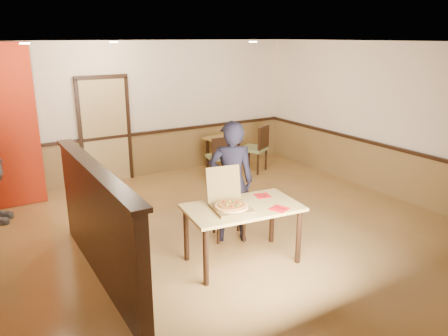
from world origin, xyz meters
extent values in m
plane|color=#AD7E43|center=(0.00, 0.00, 0.00)|extent=(7.00, 7.00, 0.00)
plane|color=black|center=(0.00, 0.00, 2.80)|extent=(7.00, 7.00, 0.00)
plane|color=beige|center=(0.00, 3.50, 1.40)|extent=(7.00, 0.00, 7.00)
plane|color=beige|center=(3.50, 0.00, 1.40)|extent=(0.00, 7.00, 7.00)
cube|color=olive|center=(0.00, 3.47, 0.45)|extent=(7.00, 0.04, 0.90)
cube|color=black|center=(0.00, 3.45, 0.92)|extent=(7.00, 0.06, 0.06)
cube|color=olive|center=(3.47, 0.00, 0.45)|extent=(0.04, 7.00, 0.90)
cube|color=black|center=(3.45, 0.00, 0.92)|extent=(0.06, 7.00, 0.06)
cube|color=tan|center=(-0.80, 3.46, 1.05)|extent=(0.90, 0.06, 2.10)
cube|color=black|center=(-2.00, -0.20, 0.70)|extent=(0.14, 3.00, 1.40)
cube|color=black|center=(-2.00, -0.20, 1.42)|extent=(0.20, 3.10, 0.05)
cylinder|color=#FFD4B2|center=(-2.30, 1.80, 2.78)|extent=(0.14, 0.14, 0.02)
cylinder|color=#FFD4B2|center=(-0.80, 2.50, 2.78)|extent=(0.14, 0.14, 0.02)
cylinder|color=#FFD4B2|center=(1.40, 1.50, 2.78)|extent=(0.14, 0.14, 0.02)
cube|color=tan|center=(-0.30, -0.77, 0.77)|extent=(1.56, 1.00, 0.04)
cylinder|color=black|center=(-0.99, -1.03, 0.37)|extent=(0.07, 0.07, 0.75)
cylinder|color=black|center=(-0.91, -0.35, 0.37)|extent=(0.07, 0.07, 0.75)
cylinder|color=black|center=(0.31, -1.18, 0.37)|extent=(0.07, 0.07, 0.75)
cylinder|color=black|center=(0.39, -0.50, 0.37)|extent=(0.07, 0.07, 0.75)
cube|color=olive|center=(-0.07, -0.06, 0.46)|extent=(0.59, 0.59, 0.06)
cube|color=black|center=(0.01, 0.14, 0.71)|extent=(0.42, 0.19, 0.44)
cylinder|color=black|center=(-0.31, -0.17, 0.20)|extent=(0.04, 0.04, 0.40)
cylinder|color=black|center=(-0.18, 0.19, 0.20)|extent=(0.04, 0.04, 0.40)
cylinder|color=black|center=(0.04, -0.30, 0.20)|extent=(0.04, 0.04, 0.40)
cylinder|color=black|center=(0.18, 0.05, 0.20)|extent=(0.04, 0.04, 0.40)
cube|color=olive|center=(1.27, 2.50, 0.45)|extent=(0.52, 0.52, 0.06)
cube|color=black|center=(1.23, 2.30, 0.69)|extent=(0.43, 0.11, 0.43)
cylinder|color=black|center=(1.48, 2.65, 0.20)|extent=(0.04, 0.04, 0.39)
cylinder|color=black|center=(1.42, 2.28, 0.20)|extent=(0.04, 0.04, 0.39)
cylinder|color=black|center=(1.12, 2.72, 0.20)|extent=(0.04, 0.04, 0.39)
cylinder|color=black|center=(1.05, 2.35, 0.20)|extent=(0.04, 0.04, 0.39)
cube|color=olive|center=(2.17, 2.50, 0.51)|extent=(0.69, 0.69, 0.07)
cube|color=black|center=(2.28, 2.30, 0.79)|extent=(0.45, 0.28, 0.49)
cylinder|color=black|center=(2.25, 2.79, 0.22)|extent=(0.05, 0.05, 0.44)
cylinder|color=black|center=(2.45, 2.42, 0.22)|extent=(0.05, 0.05, 0.44)
cylinder|color=black|center=(1.88, 2.58, 0.22)|extent=(0.05, 0.05, 0.44)
cylinder|color=black|center=(2.09, 2.21, 0.22)|extent=(0.05, 0.05, 0.44)
cube|color=tan|center=(1.72, 3.05, 0.69)|extent=(0.80, 0.80, 0.04)
cylinder|color=black|center=(1.54, 2.75, 0.33)|extent=(0.07, 0.07, 0.67)
cylinder|color=black|center=(1.41, 3.23, 0.33)|extent=(0.07, 0.07, 0.67)
cylinder|color=black|center=(2.02, 2.87, 0.33)|extent=(0.07, 0.07, 0.67)
cylinder|color=black|center=(1.90, 3.35, 0.33)|extent=(0.07, 0.07, 0.67)
imported|color=black|center=(-0.08, -0.14, 0.89)|extent=(0.77, 0.67, 1.78)
cube|color=brown|center=(-0.49, -0.80, 0.80)|extent=(0.53, 0.53, 0.03)
cube|color=brown|center=(-0.44, -0.53, 1.05)|extent=(0.47, 0.16, 0.45)
cylinder|color=#EAA855|center=(-0.49, -0.80, 0.83)|extent=(0.50, 0.50, 0.03)
cube|color=red|center=(0.04, -1.09, 0.79)|extent=(0.27, 0.27, 0.00)
cylinder|color=silver|center=(0.01, -1.09, 0.80)|extent=(0.07, 0.17, 0.01)
cube|color=silver|center=(0.07, -1.09, 0.79)|extent=(0.08, 0.19, 0.00)
cube|color=red|center=(0.14, -0.60, 0.79)|extent=(0.23, 0.23, 0.00)
cylinder|color=silver|center=(0.11, -0.60, 0.79)|extent=(0.04, 0.17, 0.01)
cube|color=silver|center=(0.17, -0.60, 0.79)|extent=(0.05, 0.18, 0.00)
cylinder|color=brown|center=(1.78, 2.96, 0.79)|extent=(0.06, 0.06, 0.16)
camera|label=1|loc=(-3.21, -5.10, 2.88)|focal=35.00mm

